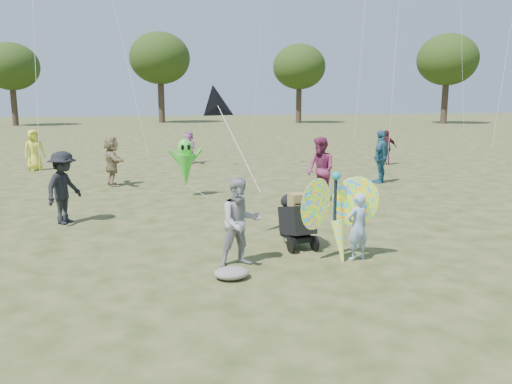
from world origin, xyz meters
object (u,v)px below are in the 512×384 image
at_px(crowd_b, 64,188).
at_px(jogging_stroller, 296,216).
at_px(crowd_d, 112,161).
at_px(crowd_j, 189,147).
at_px(crowd_h, 386,148).
at_px(child_girl, 358,227).
at_px(adult_man, 240,222).
at_px(crowd_g, 34,150).
at_px(crowd_e, 320,170).
at_px(crowd_c, 381,157).
at_px(butterfly_kite, 337,215).
at_px(alien_kite, 185,165).

height_order(crowd_b, jogging_stroller, crowd_b).
distance_m(crowd_d, crowd_j, 6.19).
bearing_deg(crowd_h, crowd_b, 45.47).
bearing_deg(jogging_stroller, crowd_d, 107.10).
height_order(child_girl, crowd_j, crowd_j).
distance_m(adult_man, crowd_g, 14.81).
relative_size(crowd_e, crowd_g, 1.11).
height_order(crowd_c, crowd_g, crowd_c).
distance_m(crowd_j, butterfly_kite, 14.53).
height_order(adult_man, crowd_j, adult_man).
bearing_deg(crowd_b, adult_man, -109.55).
distance_m(crowd_b, jogging_stroller, 5.62).
relative_size(crowd_b, crowd_g, 1.03).
height_order(child_girl, crowd_e, crowd_e).
xyz_separation_m(crowd_g, butterfly_kite, (7.23, -13.90, -0.00)).
distance_m(child_girl, crowd_g, 15.93).
relative_size(crowd_b, crowd_j, 1.16).
relative_size(crowd_j, alien_kite, 0.85).
xyz_separation_m(adult_man, crowd_c, (6.72, 7.33, 0.14)).
distance_m(adult_man, butterfly_kite, 1.77).
xyz_separation_m(crowd_h, jogging_stroller, (-8.01, -10.77, -0.16)).
xyz_separation_m(child_girl, alien_kite, (-2.28, 6.82, 0.35)).
bearing_deg(adult_man, butterfly_kite, -11.67).
relative_size(crowd_d, alien_kite, 0.97).
xyz_separation_m(crowd_h, butterfly_kite, (-7.58, -11.76, 0.07)).
bearing_deg(crowd_j, crowd_h, 51.96).
distance_m(adult_man, alien_kite, 6.59).
xyz_separation_m(jogging_stroller, alien_kite, (-1.49, 5.73, 0.36)).
relative_size(adult_man, crowd_e, 0.85).
distance_m(butterfly_kite, alien_kite, 6.98).
bearing_deg(butterfly_kite, child_girl, -15.52).
bearing_deg(crowd_h, jogging_stroller, 67.76).
bearing_deg(child_girl, adult_man, -20.13).
xyz_separation_m(crowd_b, crowd_h, (12.66, 7.63, -0.09)).
height_order(crowd_c, crowd_d, crowd_c).
bearing_deg(crowd_g, butterfly_kite, -89.33).
height_order(crowd_c, jogging_stroller, crowd_c).
bearing_deg(butterfly_kite, crowd_j, 93.27).
relative_size(adult_man, butterfly_kite, 0.86).
xyz_separation_m(crowd_b, crowd_j, (4.25, 10.37, -0.12)).
relative_size(crowd_h, alien_kite, 0.88).
xyz_separation_m(child_girl, crowd_j, (-1.19, 14.60, 0.12)).
xyz_separation_m(crowd_h, alien_kite, (-9.50, -5.04, 0.20)).
bearing_deg(crowd_j, crowd_g, -104.55).
distance_m(adult_man, crowd_h, 14.92).
bearing_deg(child_girl, jogging_stroller, -67.62).
bearing_deg(adult_man, crowd_c, 40.07).
bearing_deg(crowd_e, butterfly_kite, -32.02).
distance_m(crowd_d, butterfly_kite, 10.10).
relative_size(crowd_g, jogging_stroller, 1.53).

